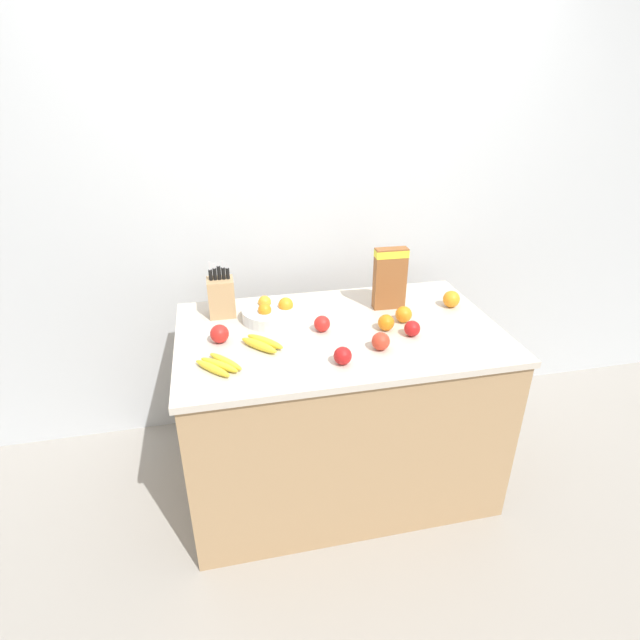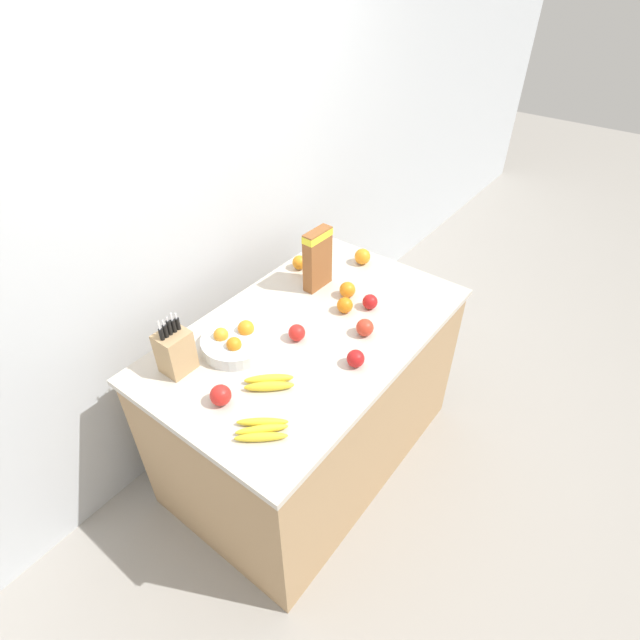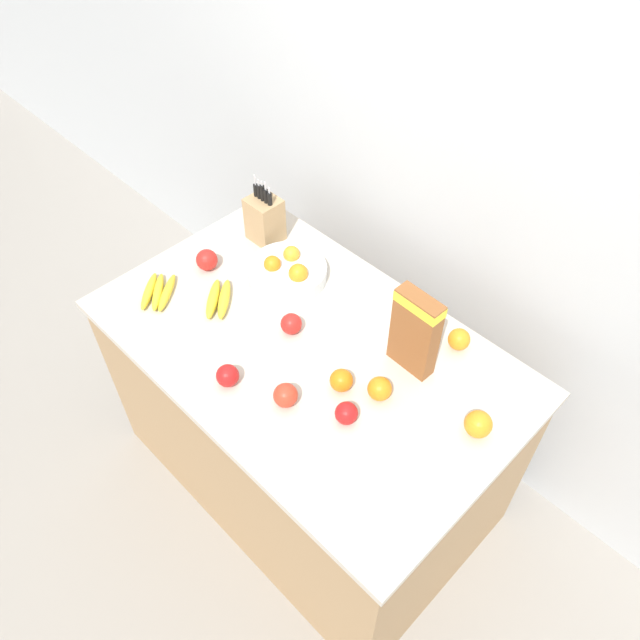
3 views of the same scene
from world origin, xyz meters
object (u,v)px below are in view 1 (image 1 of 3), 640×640
Objects in this scene: apple_front at (381,341)px; orange_mid_left at (451,299)px; banana_bunch_left at (262,343)px; orange_near_bowl at (404,314)px; apple_middle at (343,356)px; apple_leftmost at (322,324)px; apple_by_knife_block at (219,333)px; cereal_box at (390,276)px; orange_mid_right at (386,323)px; knife_block at (221,297)px; banana_bunch_right at (219,365)px; apple_rear at (412,329)px; fruit_bowl at (273,312)px; orange_front_center at (390,286)px.

apple_front is 0.93× the size of orange_mid_left.
orange_near_bowl is at bearing 8.29° from banana_bunch_left.
apple_leftmost is at bearing 93.74° from apple_middle.
cereal_box is at bearing 12.08° from apple_by_knife_block.
knife_block is at bearing 156.06° from orange_mid_right.
cereal_box reaches higher than banana_bunch_right.
cereal_box is 0.88m from apple_by_knife_block.
apple_rear is 0.85× the size of orange_mid_left.
fruit_bowl reaches higher than apple_leftmost.
banana_bunch_right is 0.91m from orange_near_bowl.
orange_front_center is (0.93, 0.58, 0.02)m from banana_bunch_right.
orange_mid_right reaches higher than banana_bunch_left.
orange_mid_left is (0.31, -0.06, -0.13)m from cereal_box.
banana_bunch_left is 2.34× the size of orange_mid_left.
apple_front is at bearing -112.97° from orange_front_center.
banana_bunch_right is at bearing -167.29° from orange_mid_right.
apple_middle reaches higher than apple_rear.
orange_mid_right is at bearing -24.49° from fruit_bowl.
apple_leftmost is 0.41m from apple_rear.
fruit_bowl is at bearing 55.72° from banana_bunch_right.
apple_leftmost is (0.48, 0.23, 0.02)m from banana_bunch_right.
cereal_box is at bearing 22.08° from banana_bunch_left.
orange_mid_left is at bearing 16.32° from banana_bunch_right.
apple_leftmost is 0.30m from apple_front.
knife_block is at bearing 112.69° from banana_bunch_left.
banana_bunch_right is at bearing 171.70° from apple_middle.
apple_middle is at bearing -33.86° from banana_bunch_left.
orange_mid_right is (0.29, -0.05, 0.00)m from apple_leftmost.
apple_front is 0.71m from apple_by_knife_block.
knife_block is 3.69× the size of orange_mid_right.
apple_front reaches higher than apple_middle.
fruit_bowl is 0.68m from orange_front_center.
apple_by_knife_block is 0.87m from apple_rear.
banana_bunch_left is 0.87m from orange_front_center.
apple_front reaches higher than banana_bunch_right.
knife_block is at bearing 162.59° from orange_near_bowl.
knife_block reaches higher than banana_bunch_left.
banana_bunch_left is at bearing -148.90° from orange_front_center.
fruit_bowl is 3.90× the size of orange_mid_right.
cereal_box reaches higher than apple_rear.
apple_by_knife_block is (-0.18, 0.09, 0.02)m from banana_bunch_left.
apple_leftmost and apple_middle have the same top height.
apple_front is (0.69, 0.01, 0.02)m from banana_bunch_right.
orange_mid_right is (0.77, 0.17, 0.02)m from banana_bunch_right.
apple_front is (0.42, -0.39, 0.00)m from fruit_bowl.
orange_near_bowl reaches higher than orange_mid_right.
fruit_bowl is at bearing -22.77° from knife_block.
apple_by_knife_block is at bearing 86.89° from banana_bunch_right.
apple_leftmost is at bearing 25.41° from banana_bunch_right.
apple_leftmost is 0.30m from orange_mid_right.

